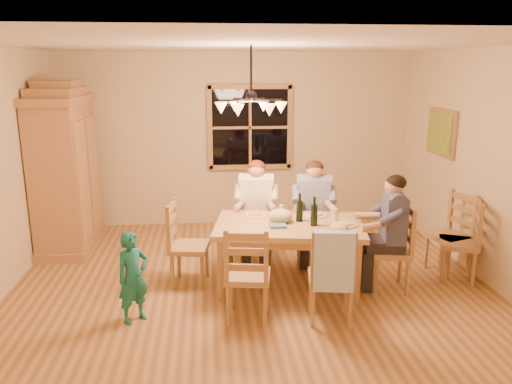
{
  "coord_description": "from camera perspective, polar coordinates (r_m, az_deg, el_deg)",
  "views": [
    {
      "loc": [
        -0.47,
        -5.32,
        2.47
      ],
      "look_at": [
        0.06,
        0.1,
        1.1
      ],
      "focal_mm": 35.0,
      "sensor_mm": 36.0,
      "label": 1
    }
  ],
  "objects": [
    {
      "name": "floor",
      "position": [
        5.89,
        -0.5,
        -10.71
      ],
      "size": [
        5.5,
        5.5,
        0.0
      ],
      "primitive_type": "plane",
      "color": "olive",
      "rests_on": "ground"
    },
    {
      "name": "ceiling",
      "position": [
        5.35,
        -0.57,
        16.55
      ],
      "size": [
        5.5,
        5.0,
        0.02
      ],
      "primitive_type": "cube",
      "color": "white",
      "rests_on": "wall_back"
    },
    {
      "name": "wall_back",
      "position": [
        7.92,
        -2.15,
        5.96
      ],
      "size": [
        5.5,
        0.02,
        2.7
      ],
      "primitive_type": "cube",
      "color": "beige",
      "rests_on": "floor"
    },
    {
      "name": "wall_right",
      "position": [
        6.32,
        25.17,
        2.54
      ],
      "size": [
        0.02,
        5.0,
        2.7
      ],
      "primitive_type": "cube",
      "color": "beige",
      "rests_on": "floor"
    },
    {
      "name": "window",
      "position": [
        7.87,
        -0.68,
        7.39
      ],
      "size": [
        1.3,
        0.06,
        1.3
      ],
      "color": "black",
      "rests_on": "wall_back"
    },
    {
      "name": "painting",
      "position": [
        7.31,
        20.39,
        6.39
      ],
      "size": [
        0.06,
        0.78,
        0.64
      ],
      "color": "#9A6742",
      "rests_on": "wall_right"
    },
    {
      "name": "chandelier",
      "position": [
        5.36,
        -0.55,
        9.89
      ],
      "size": [
        0.77,
        0.68,
        0.71
      ],
      "color": "black",
      "rests_on": "ceiling"
    },
    {
      "name": "armoire",
      "position": [
        7.33,
        -20.93,
        2.04
      ],
      "size": [
        0.66,
        1.4,
        2.3
      ],
      "color": "#9A6742",
      "rests_on": "floor"
    },
    {
      "name": "dining_table",
      "position": [
        5.67,
        3.77,
        -4.61
      ],
      "size": [
        1.78,
        1.25,
        0.76
      ],
      "rotation": [
        0.0,
        0.0,
        -0.15
      ],
      "color": "#AD864D",
      "rests_on": "floor"
    },
    {
      "name": "chair_far_left",
      "position": [
        6.53,
        0.04,
        -5.29
      ],
      "size": [
        0.5,
        0.48,
        0.99
      ],
      "rotation": [
        0.0,
        0.0,
        2.99
      ],
      "color": "#9F6F46",
      "rests_on": "floor"
    },
    {
      "name": "chair_far_right",
      "position": [
        6.53,
        6.49,
        -5.38
      ],
      "size": [
        0.5,
        0.48,
        0.99
      ],
      "rotation": [
        0.0,
        0.0,
        2.99
      ],
      "color": "#9F6F46",
      "rests_on": "floor"
    },
    {
      "name": "chair_near_left",
      "position": [
        5.09,
        -0.95,
        -11.11
      ],
      "size": [
        0.5,
        0.48,
        0.99
      ],
      "rotation": [
        0.0,
        0.0,
        -0.15
      ],
      "color": "#9F6F46",
      "rests_on": "floor"
    },
    {
      "name": "chair_near_right",
      "position": [
        5.1,
        8.5,
        -11.21
      ],
      "size": [
        0.5,
        0.48,
        0.99
      ],
      "rotation": [
        0.0,
        0.0,
        -0.15
      ],
      "color": "#9F6F46",
      "rests_on": "floor"
    },
    {
      "name": "chair_end_left",
      "position": [
        5.89,
        -7.58,
        -7.62
      ],
      "size": [
        0.48,
        0.5,
        0.99
      ],
      "rotation": [
        0.0,
        0.0,
        -1.73
      ],
      "color": "#9F6F46",
      "rests_on": "floor"
    },
    {
      "name": "chair_end_right",
      "position": [
        5.92,
        14.97,
        -7.89
      ],
      "size": [
        0.48,
        0.5,
        0.99
      ],
      "rotation": [
        0.0,
        0.0,
        1.42
      ],
      "color": "#9F6F46",
      "rests_on": "floor"
    },
    {
      "name": "adult_woman",
      "position": [
        6.37,
        0.04,
        -0.72
      ],
      "size": [
        0.44,
        0.47,
        0.87
      ],
      "rotation": [
        0.0,
        0.0,
        2.99
      ],
      "color": "beige",
      "rests_on": "floor"
    },
    {
      "name": "adult_plaid_man",
      "position": [
        6.37,
        6.63,
        -0.81
      ],
      "size": [
        0.44,
        0.47,
        0.87
      ],
      "rotation": [
        0.0,
        0.0,
        2.99
      ],
      "color": "#33458D",
      "rests_on": "floor"
    },
    {
      "name": "adult_slate_man",
      "position": [
        5.74,
        15.31,
        -2.91
      ],
      "size": [
        0.47,
        0.44,
        0.87
      ],
      "rotation": [
        0.0,
        0.0,
        1.42
      ],
      "color": "#444A6D",
      "rests_on": "floor"
    },
    {
      "name": "towel",
      "position": [
        4.77,
        8.87,
        -7.87
      ],
      "size": [
        0.39,
        0.16,
        0.58
      ],
      "primitive_type": "cube",
      "rotation": [
        0.0,
        0.0,
        -0.15
      ],
      "color": "#A8C8E3",
      "rests_on": "chair_near_right"
    },
    {
      "name": "wine_bottle_a",
      "position": [
        5.68,
        5.0,
        -1.75
      ],
      "size": [
        0.08,
        0.08,
        0.33
      ],
      "primitive_type": "cylinder",
      "color": "black",
      "rests_on": "dining_table"
    },
    {
      "name": "wine_bottle_b",
      "position": [
        5.54,
        6.67,
        -2.21
      ],
      "size": [
        0.08,
        0.08,
        0.33
      ],
      "primitive_type": "cylinder",
      "color": "black",
      "rests_on": "dining_table"
    },
    {
      "name": "plate_woman",
      "position": [
        5.91,
        -0.03,
        -2.62
      ],
      "size": [
        0.26,
        0.26,
        0.02
      ],
      "primitive_type": "cylinder",
      "color": "white",
      "rests_on": "dining_table"
    },
    {
      "name": "plate_plaid",
      "position": [
        5.94,
        6.78,
        -2.65
      ],
      "size": [
        0.26,
        0.26,
        0.02
      ],
      "primitive_type": "cylinder",
      "color": "white",
      "rests_on": "dining_table"
    },
    {
      "name": "plate_slate",
      "position": [
        5.64,
        10.07,
        -3.71
      ],
      "size": [
        0.26,
        0.26,
        0.02
      ],
      "primitive_type": "cylinder",
      "color": "white",
      "rests_on": "dining_table"
    },
    {
      "name": "wine_glass_a",
      "position": [
        5.86,
        2.91,
        -2.17
      ],
      "size": [
        0.06,
        0.06,
        0.14
      ],
      "primitive_type": "cylinder",
      "color": "silver",
      "rests_on": "dining_table"
    },
    {
      "name": "wine_glass_b",
      "position": [
        5.78,
        9.04,
        -2.57
      ],
      "size": [
        0.06,
        0.06,
        0.14
      ],
      "primitive_type": "cylinder",
      "color": "silver",
      "rests_on": "dining_table"
    },
    {
      "name": "cap",
      "position": [
        5.36,
        9.52,
        -4.11
      ],
      "size": [
        0.2,
        0.2,
        0.11
      ],
      "primitive_type": "ellipsoid",
      "color": "tan",
      "rests_on": "dining_table"
    },
    {
      "name": "napkin",
      "position": [
        5.5,
        2.52,
        -3.88
      ],
      "size": [
        0.2,
        0.17,
        0.03
      ],
      "primitive_type": "cube",
      "rotation": [
        0.0,
        0.0,
        -0.15
      ],
      "color": "slate",
      "rests_on": "dining_table"
    },
    {
      "name": "cloth_bundle",
      "position": [
        5.65,
        2.78,
        -2.73
      ],
      "size": [
        0.28,
        0.22,
        0.15
      ],
      "primitive_type": "ellipsoid",
      "color": "#BEAF8A",
      "rests_on": "dining_table"
    },
    {
      "name": "child",
      "position": [
        5.11,
        -13.88,
        -9.42
      ],
      "size": [
        0.4,
        0.39,
        0.93
      ],
      "primitive_type": "imported",
      "rotation": [
        0.0,
        0.0,
        0.69
      ],
      "color": "#197473",
      "rests_on": "floor"
    },
    {
      "name": "chair_spare_front",
      "position": [
        6.42,
        22.01,
        -6.71
      ],
      "size": [
        0.56,
        0.57,
        0.99
      ],
      "rotation": [
        0.0,
        0.0,
        1.18
      ],
      "color": "#9F6F46",
      "rests_on": "floor"
    },
    {
      "name": "chair_spare_back",
      "position": [
        6.62,
        21.09,
        -6.01
      ],
      "size": [
        0.54,
        0.56,
        0.99
      ],
      "rotation": [
        0.0,
        0.0,
        1.91
      ],
      "color": "#9F6F46",
      "rests_on": "floor"
    }
  ]
}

